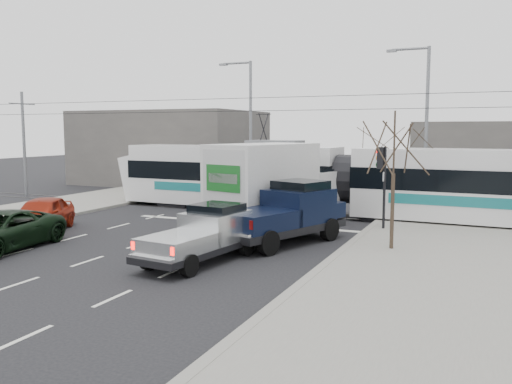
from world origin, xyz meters
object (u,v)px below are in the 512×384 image
at_px(tram, 346,180).
at_px(navy_pickup, 288,213).
at_px(silver_pickup, 206,234).
at_px(street_lamp_far, 248,120).
at_px(traffic_signal, 382,170).
at_px(box_truck, 272,186).
at_px(green_car, 0,231).
at_px(bare_tree, 394,149).
at_px(street_lamp_near, 423,118).
at_px(red_car, 42,215).

relative_size(tram, navy_pickup, 4.26).
bearing_deg(silver_pickup, street_lamp_far, 117.27).
xyz_separation_m(traffic_signal, navy_pickup, (-2.96, -3.84, -1.54)).
bearing_deg(navy_pickup, box_truck, 142.97).
distance_m(traffic_signal, tram, 4.28).
height_order(traffic_signal, navy_pickup, traffic_signal).
distance_m(silver_pickup, green_car, 8.00).
distance_m(bare_tree, tram, 8.44).
bearing_deg(silver_pickup, navy_pickup, 75.88).
bearing_deg(street_lamp_near, silver_pickup, -109.39).
height_order(street_lamp_near, red_car, street_lamp_near).
xyz_separation_m(street_lamp_near, silver_pickup, (-5.37, -15.26, -4.18)).
relative_size(traffic_signal, silver_pickup, 0.67).
bearing_deg(green_car, box_truck, 42.31).
bearing_deg(tram, box_truck, -116.40).
height_order(street_lamp_far, tram, street_lamp_far).
bearing_deg(red_car, street_lamp_far, 54.46).
xyz_separation_m(green_car, red_car, (-1.28, 3.33, 0.06)).
bearing_deg(silver_pickup, traffic_signal, 67.44).
bearing_deg(traffic_signal, box_truck, -169.28).
bearing_deg(street_lamp_near, street_lamp_far, 170.13).
height_order(street_lamp_near, silver_pickup, street_lamp_near).
bearing_deg(traffic_signal, street_lamp_far, 138.28).
bearing_deg(green_car, bare_tree, 15.78).
distance_m(bare_tree, box_truck, 6.95).
bearing_deg(red_car, bare_tree, -16.86).
height_order(tram, silver_pickup, tram).
xyz_separation_m(traffic_signal, silver_pickup, (-4.53, -7.75, -1.80)).
distance_m(bare_tree, navy_pickup, 4.84).
xyz_separation_m(street_lamp_near, tram, (-3.26, -4.08, -3.23)).
height_order(traffic_signal, red_car, traffic_signal).
height_order(traffic_signal, tram, tram).
bearing_deg(tram, silver_pickup, -98.23).
distance_m(street_lamp_near, street_lamp_far, 11.67).
height_order(bare_tree, box_truck, bare_tree).
bearing_deg(bare_tree, box_truck, 152.51).
bearing_deg(bare_tree, street_lamp_near, 91.42).
distance_m(bare_tree, silver_pickup, 7.37).
distance_m(bare_tree, traffic_signal, 4.28).
relative_size(traffic_signal, street_lamp_near, 0.40).
relative_size(street_lamp_near, street_lamp_far, 1.00).
xyz_separation_m(tram, green_car, (-9.94, -12.78, -1.17)).
relative_size(street_lamp_far, red_car, 1.97).
bearing_deg(navy_pickup, street_lamp_near, 92.16).
bearing_deg(green_car, navy_pickup, 24.53).
xyz_separation_m(bare_tree, red_car, (-14.76, -2.03, -3.02)).
relative_size(traffic_signal, red_car, 0.79).
relative_size(tram, box_truck, 3.21).
height_order(navy_pickup, red_car, navy_pickup).
height_order(bare_tree, red_car, bare_tree).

